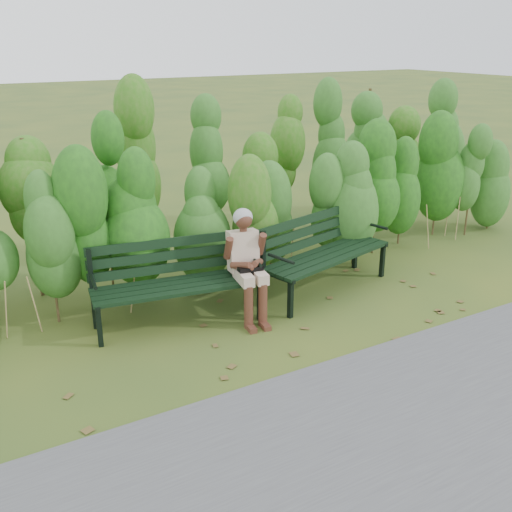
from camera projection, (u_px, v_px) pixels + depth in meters
ground at (271, 327)px, 6.79m from camera, size 80.00×80.00×0.00m
footpath at (408, 431)px, 5.01m from camera, size 60.00×2.50×0.01m
hedge_band at (199, 185)px, 7.87m from camera, size 11.04×1.67×2.42m
leaf_litter at (248, 329)px, 6.75m from camera, size 5.79×2.02×0.01m
bench_left at (175, 276)px, 6.77m from camera, size 1.97×0.92×0.95m
bench_right at (321, 247)px, 7.65m from camera, size 2.02×1.07×0.96m
seated_woman at (247, 258)px, 6.81m from camera, size 0.51×0.75×1.28m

